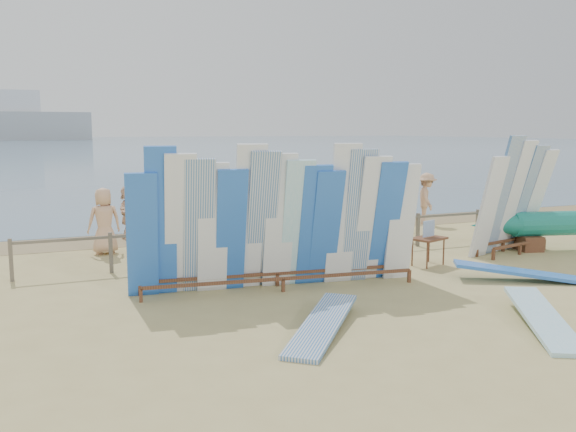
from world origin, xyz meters
name	(u,v)px	position (x,y,z in m)	size (l,w,h in m)	color
ground	(336,287)	(0.00, 0.00, 0.00)	(160.00, 160.00, 0.00)	tan
ocean	(61,144)	(0.00, 128.00, 0.00)	(320.00, 240.00, 0.02)	slate
wet_sand_strip	(229,232)	(0.00, 7.20, 0.00)	(40.00, 2.60, 0.01)	olive
distant_ship	(7,121)	(-12.00, 180.00, 5.31)	(45.00, 8.00, 14.00)	#999EA3
fence	(280,233)	(0.00, 3.00, 0.63)	(12.08, 0.08, 0.90)	#6E6453
main_surfboard_rack	(279,225)	(-1.09, 0.31, 1.29)	(5.83, 1.38, 2.88)	brown
side_surfboard_rack	(514,201)	(5.68, 1.31, 1.35)	(2.69, 1.35, 2.99)	brown
vendor_table	(428,250)	(2.87, 0.95, 0.35)	(0.93, 0.79, 1.05)	brown
flat_board_d	(520,281)	(3.80, -1.02, 0.00)	(0.56, 2.70, 0.07)	blue
flat_board_b	(542,327)	(1.91, -3.49, 0.00)	(0.56, 2.70, 0.07)	#8FD0E5
flat_board_e	(322,332)	(-1.43, -2.34, 0.00)	(0.56, 2.70, 0.07)	silver
beach_chair_left	(280,244)	(0.26, 3.64, 0.23)	(0.58, 0.60, 0.79)	#B11220
beach_chair_right	(304,238)	(1.17, 4.16, 0.24)	(0.63, 0.65, 0.81)	#B11220
stroller	(322,235)	(1.41, 3.58, 0.39)	(0.61, 0.78, 0.97)	#B11220
beachgoer_5	(219,211)	(-0.74, 5.71, 0.88)	(1.63, 0.53, 1.76)	beige
beachgoer_8	(387,209)	(3.95, 4.50, 0.84)	(0.82, 0.39, 1.68)	beige
beachgoer_9	(382,199)	(4.74, 6.06, 0.93)	(1.21, 0.50, 1.87)	tan
beachgoer_6	(339,212)	(2.45, 4.64, 0.82)	(0.80, 0.38, 1.64)	tan
beachgoer_11	(129,212)	(-3.01, 7.21, 0.77)	(1.43, 0.46, 1.54)	beige
beachgoer_extra_0	(426,199)	(6.45, 6.10, 0.86)	(1.11, 0.46, 1.71)	tan
beachgoer_0	(104,221)	(-3.90, 5.21, 0.84)	(0.82, 0.39, 1.68)	tan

